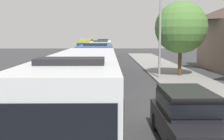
% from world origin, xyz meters
% --- Properties ---
extents(bus_lead, '(2.58, 11.41, 3.21)m').
position_xyz_m(bus_lead, '(-1.30, 10.52, 1.69)').
color(bus_lead, silver).
rests_on(bus_lead, ground_plane).
extents(bus_second_in_line, '(2.58, 11.50, 3.21)m').
position_xyz_m(bus_second_in_line, '(-1.30, 23.32, 1.69)').
color(bus_second_in_line, '#284C8C').
rests_on(bus_second_in_line, ground_plane).
extents(bus_middle, '(2.58, 12.14, 3.21)m').
position_xyz_m(bus_middle, '(-1.30, 35.91, 1.69)').
color(bus_middle, silver).
rests_on(bus_middle, ground_plane).
extents(bus_fourth_in_line, '(2.58, 10.55, 3.21)m').
position_xyz_m(bus_fourth_in_line, '(-1.30, 48.93, 1.69)').
color(bus_fourth_in_line, '#33724C').
rests_on(bus_fourth_in_line, ground_plane).
extents(white_suv, '(1.86, 4.54, 1.90)m').
position_xyz_m(white_suv, '(2.40, 9.28, 1.03)').
color(white_suv, black).
rests_on(white_suv, ground_plane).
extents(box_truck_oncoming, '(2.35, 7.17, 3.15)m').
position_xyz_m(box_truck_oncoming, '(-4.60, 48.95, 1.70)').
color(box_truck_oncoming, navy).
rests_on(box_truck_oncoming, ground_plane).
extents(streetlamp_mid, '(5.72, 0.28, 8.25)m').
position_xyz_m(streetlamp_mid, '(4.10, 23.26, 5.19)').
color(streetlamp_mid, gray).
rests_on(streetlamp_mid, sidewalk).
extents(roadside_tree, '(4.70, 4.70, 6.73)m').
position_xyz_m(roadside_tree, '(6.20, 24.48, 4.52)').
color(roadside_tree, '#4C3823').
rests_on(roadside_tree, sidewalk).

